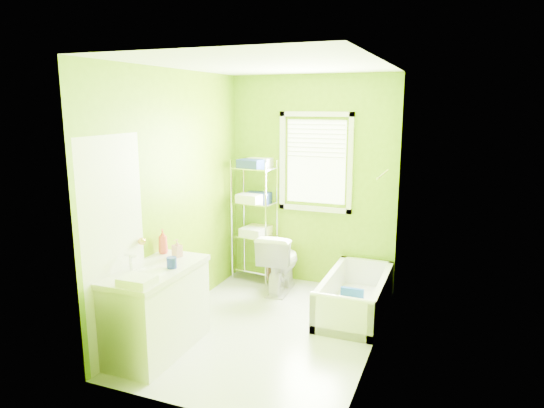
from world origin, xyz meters
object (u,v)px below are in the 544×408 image
at_px(bathtub, 354,301).
at_px(toilet, 280,261).
at_px(wire_shelf_unit, 256,207).
at_px(vanity, 157,307).

bearing_deg(bathtub, toilet, 161.56).
bearing_deg(bathtub, wire_shelf_unit, 157.35).
relative_size(vanity, wire_shelf_unit, 0.67).
distance_m(bathtub, wire_shelf_unit, 1.74).
relative_size(toilet, wire_shelf_unit, 0.47).
bearing_deg(vanity, bathtub, 44.00).
xyz_separation_m(vanity, wire_shelf_unit, (0.11, 2.06, 0.53)).
xyz_separation_m(toilet, vanity, (-0.53, -1.80, 0.06)).
xyz_separation_m(bathtub, toilet, (-1.00, 0.33, 0.23)).
xyz_separation_m(bathtub, vanity, (-1.52, -1.47, 0.29)).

